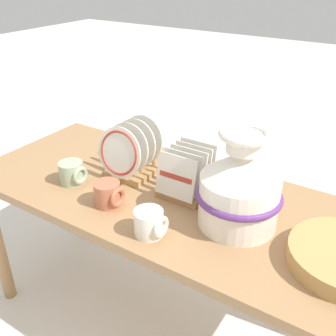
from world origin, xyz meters
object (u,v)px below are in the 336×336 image
object	(u,v)px
dish_rack_square_plates	(186,178)
mug_cream_glaze	(150,223)
ceramic_vase	(240,187)
dish_rack_round_plates	(130,155)
mug_terracotta_glaze	(108,194)
mug_sage_glaze	(72,173)

from	to	relation	value
dish_rack_square_plates	mug_cream_glaze	world-z (taller)	dish_rack_square_plates
ceramic_vase	dish_rack_round_plates	xyz separation A→B (m)	(-0.49, 0.07, -0.05)
ceramic_vase	mug_terracotta_glaze	size ratio (longest dim) A/B	3.24
ceramic_vase	dish_rack_round_plates	distance (m)	0.50
dish_rack_square_plates	mug_terracotta_glaze	xyz separation A→B (m)	(-0.19, -0.22, -0.02)
ceramic_vase	mug_terracotta_glaze	xyz separation A→B (m)	(-0.42, -0.14, -0.10)
dish_rack_round_plates	mug_cream_glaze	size ratio (longest dim) A/B	2.18
dish_rack_square_plates	mug_sage_glaze	world-z (taller)	dish_rack_square_plates
ceramic_vase	mug_cream_glaze	bearing A→B (deg)	-134.98
mug_sage_glaze	ceramic_vase	bearing A→B (deg)	9.16
mug_cream_glaze	ceramic_vase	bearing A→B (deg)	45.02
mug_terracotta_glaze	mug_sage_glaze	world-z (taller)	same
mug_sage_glaze	mug_cream_glaze	bearing A→B (deg)	-12.99
ceramic_vase	dish_rack_square_plates	bearing A→B (deg)	163.02
mug_cream_glaze	mug_sage_glaze	xyz separation A→B (m)	(-0.43, 0.10, 0.00)
mug_cream_glaze	mug_sage_glaze	size ratio (longest dim) A/B	1.00
dish_rack_square_plates	mug_terracotta_glaze	distance (m)	0.29
ceramic_vase	mug_terracotta_glaze	distance (m)	0.46
mug_terracotta_glaze	mug_sage_glaze	distance (m)	0.22
dish_rack_round_plates	dish_rack_square_plates	bearing A→B (deg)	1.19
dish_rack_round_plates	dish_rack_square_plates	size ratio (longest dim) A/B	1.21
mug_terracotta_glaze	mug_sage_glaze	bearing A→B (deg)	169.12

